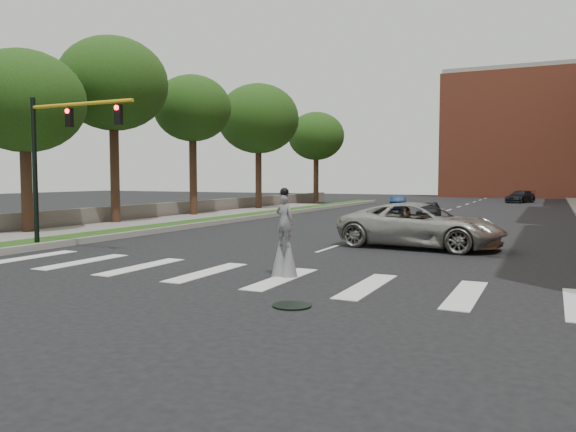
# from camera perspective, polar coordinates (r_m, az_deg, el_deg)

# --- Properties ---
(ground_plane) EXTENTS (160.00, 160.00, 0.00)m
(ground_plane) POSITION_cam_1_polar(r_m,az_deg,el_deg) (16.14, -6.34, -6.62)
(ground_plane) COLOR black
(ground_plane) RESTS_ON ground
(grass_median) EXTENTS (2.00, 60.00, 0.25)m
(grass_median) POSITION_cam_1_polar(r_m,az_deg,el_deg) (39.04, -5.35, -0.19)
(grass_median) COLOR #1E4313
(grass_median) RESTS_ON ground
(median_curb) EXTENTS (0.20, 60.00, 0.28)m
(median_curb) POSITION_cam_1_polar(r_m,az_deg,el_deg) (38.51, -4.01, -0.22)
(median_curb) COLOR #969691
(median_curb) RESTS_ON ground
(sidewalk_left) EXTENTS (4.00, 60.00, 0.18)m
(sidewalk_left) POSITION_cam_1_polar(r_m,az_deg,el_deg) (32.89, -18.84, -1.24)
(sidewalk_left) COLOR slate
(sidewalk_left) RESTS_ON ground
(stone_wall) EXTENTS (0.50, 56.00, 1.10)m
(stone_wall) POSITION_cam_1_polar(r_m,az_deg,el_deg) (43.68, -10.24, 0.76)
(stone_wall) COLOR #5C564F
(stone_wall) RESTS_ON ground
(manhole) EXTENTS (0.90, 0.90, 0.04)m
(manhole) POSITION_cam_1_polar(r_m,az_deg,el_deg) (13.02, 0.40, -9.09)
(manhole) COLOR black
(manhole) RESTS_ON ground
(building_backdrop) EXTENTS (26.00, 14.00, 18.00)m
(building_backdrop) POSITION_cam_1_polar(r_m,az_deg,el_deg) (91.73, 23.95, 7.43)
(building_backdrop) COLOR #AD5036
(building_backdrop) RESTS_ON ground
(traffic_signal) EXTENTS (5.30, 0.23, 6.20)m
(traffic_signal) POSITION_cam_1_polar(r_m,az_deg,el_deg) (24.53, -22.53, 6.46)
(traffic_signal) COLOR black
(traffic_signal) RESTS_ON ground
(stilt_performer) EXTENTS (0.84, 0.55, 2.65)m
(stilt_performer) POSITION_cam_1_polar(r_m,az_deg,el_deg) (16.65, -0.37, -2.84)
(stilt_performer) COLOR #342015
(stilt_performer) RESTS_ON ground
(suv_crossing) EXTENTS (7.09, 3.85, 1.89)m
(suv_crossing) POSITION_cam_1_polar(r_m,az_deg,el_deg) (24.14, 13.36, -0.92)
(suv_crossing) COLOR #A29F99
(suv_crossing) RESTS_ON ground
(car_near) EXTENTS (1.92, 3.98, 1.31)m
(car_near) POSITION_cam_1_polar(r_m,az_deg,el_deg) (40.37, 14.10, 0.59)
(car_near) COLOR black
(car_near) RESTS_ON ground
(car_mid) EXTENTS (2.00, 3.88, 1.22)m
(car_mid) POSITION_cam_1_polar(r_m,az_deg,el_deg) (51.77, 11.13, 1.31)
(car_mid) COLOR navy
(car_mid) RESTS_ON ground
(car_far) EXTENTS (3.54, 5.18, 1.39)m
(car_far) POSITION_cam_1_polar(r_m,az_deg,el_deg) (69.69, 22.54, 1.83)
(car_far) COLOR black
(car_far) RESTS_ON ground
(tree_1) EXTENTS (6.06, 6.06, 9.35)m
(tree_1) POSITION_cam_1_polar(r_m,az_deg,el_deg) (31.74, -25.26, 10.45)
(tree_1) COLOR #342015
(tree_1) RESTS_ON ground
(tree_2) EXTENTS (6.67, 6.67, 11.46)m
(tree_2) POSITION_cam_1_polar(r_m,az_deg,el_deg) (36.62, -17.36, 12.63)
(tree_2) COLOR #342015
(tree_2) RESTS_ON ground
(tree_3) EXTENTS (5.71, 5.71, 10.43)m
(tree_3) POSITION_cam_1_polar(r_m,az_deg,el_deg) (42.51, -9.69, 10.66)
(tree_3) COLOR #342015
(tree_3) RESTS_ON ground
(tree_4) EXTENTS (7.25, 7.25, 11.21)m
(tree_4) POSITION_cam_1_polar(r_m,az_deg,el_deg) (50.59, -3.03, 9.81)
(tree_4) COLOR #342015
(tree_4) RESTS_ON ground
(tree_5) EXTENTS (6.09, 6.09, 9.96)m
(tree_5) POSITION_cam_1_polar(r_m,az_deg,el_deg) (61.30, 2.88, 8.07)
(tree_5) COLOR #342015
(tree_5) RESTS_ON ground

